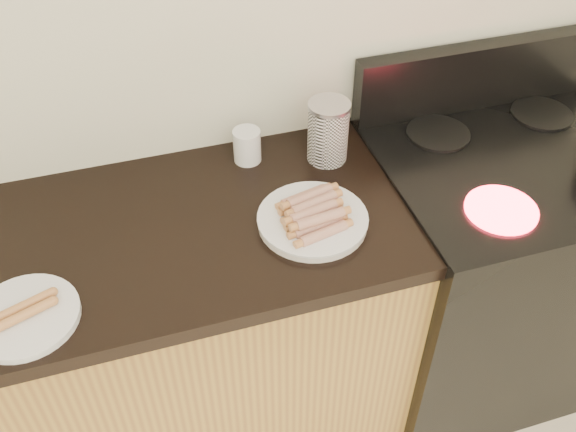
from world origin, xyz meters
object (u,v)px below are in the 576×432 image
object	(u,v)px
stove	(488,272)
canister	(328,131)
main_plate	(313,221)
side_plate	(25,317)
mug	(247,146)

from	to	relation	value
stove	canister	world-z (taller)	canister
main_plate	side_plate	distance (m)	0.68
side_plate	mug	bearing A→B (deg)	34.06
mug	side_plate	bearing A→B (deg)	-145.94
main_plate	canister	world-z (taller)	canister
mug	main_plate	bearing A→B (deg)	-73.69
main_plate	mug	distance (m)	0.31
stove	main_plate	bearing A→B (deg)	-174.13
canister	main_plate	bearing A→B (deg)	-117.12
side_plate	canister	xyz separation A→B (m)	(0.80, 0.34, 0.08)
stove	main_plate	distance (m)	0.78
mug	canister	bearing A→B (deg)	-14.91
main_plate	side_plate	bearing A→B (deg)	-171.54
side_plate	canister	bearing A→B (deg)	23.16
mug	stove	bearing A→B (deg)	-18.01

